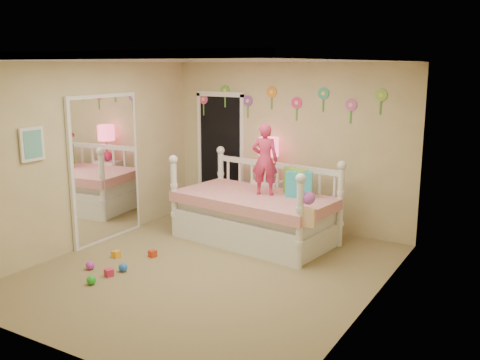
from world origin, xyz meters
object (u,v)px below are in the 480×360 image
Objects in this scene: daybed at (255,199)px; child at (265,160)px; table_lamp at (269,152)px; nightstand at (268,204)px.

child is at bearing 31.75° from daybed.
table_lamp reaches higher than daybed.
child is (0.13, 0.06, 0.58)m from daybed.
child is at bearing -66.70° from table_lamp.
nightstand is (-0.16, 0.72, -0.25)m from daybed.
nightstand is 0.82m from table_lamp.
child is 1.50× the size of table_lamp.
child is 0.72m from table_lamp.
daybed is at bearing -77.47° from table_lamp.
child is 1.10m from nightstand.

